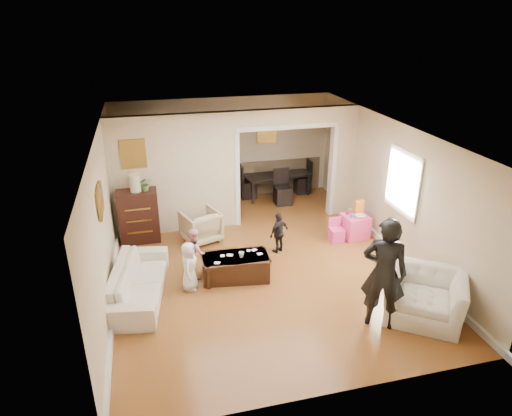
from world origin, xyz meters
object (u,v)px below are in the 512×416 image
object	(u,v)px
coffee_table	(236,267)
dining_table	(276,184)
child_toddler	(279,233)
child_kneel_a	(189,266)
armchair_back	(201,226)
play_table	(354,226)
adult_person	(384,274)
child_kneel_b	(195,252)
coffee_cup	(241,255)
cyan_cup	(352,215)
dresser	(139,216)
table_lamp	(135,183)
sofa	(139,281)
armchair_front	(424,296)

from	to	relation	value
coffee_table	dining_table	world-z (taller)	dining_table
child_toddler	child_kneel_a	bearing A→B (deg)	-6.77
armchair_back	coffee_table	world-z (taller)	armchair_back
play_table	adult_person	bearing A→B (deg)	-108.24
child_kneel_b	child_toddler	world-z (taller)	child_kneel_b
coffee_cup	cyan_cup	distance (m)	2.82
coffee_cup	child_kneel_a	distance (m)	0.96
coffee_cup	dining_table	bearing A→B (deg)	65.20
dresser	table_lamp	distance (m)	0.74
table_lamp	child_kneel_b	size ratio (longest dim) A/B	0.38
armchair_back	sofa	bearing A→B (deg)	34.76
play_table	sofa	bearing A→B (deg)	-165.53
dresser	dining_table	size ratio (longest dim) A/B	0.64
armchair_back	cyan_cup	distance (m)	3.22
sofa	coffee_table	distance (m)	1.73
sofa	coffee_table	bearing A→B (deg)	-74.64
armchair_back	dresser	xyz separation A→B (m)	(-1.25, 0.32, 0.23)
sofa	child_toddler	xyz separation A→B (m)	(2.77, 0.92, 0.13)
dresser	cyan_cup	world-z (taller)	dresser
child_kneel_b	coffee_table	bearing A→B (deg)	-125.31
play_table	cyan_cup	xyz separation A→B (m)	(-0.10, -0.05, 0.29)
coffee_cup	child_kneel_a	xyz separation A→B (m)	(-0.95, -0.10, -0.05)
armchair_back	child_toddler	size ratio (longest dim) A/B	0.86
armchair_back	adult_person	world-z (taller)	adult_person
sofa	child_kneel_a	size ratio (longest dim) A/B	2.28
adult_person	child_kneel_b	world-z (taller)	adult_person
armchair_front	play_table	size ratio (longest dim) A/B	2.26
table_lamp	child_toddler	size ratio (longest dim) A/B	0.42
child_kneel_a	coffee_table	bearing A→B (deg)	-62.11
armchair_back	child_toddler	xyz separation A→B (m)	(1.46, -0.88, 0.10)
armchair_back	child_kneel_a	bearing A→B (deg)	56.92
sofa	cyan_cup	world-z (taller)	sofa
coffee_table	cyan_cup	distance (m)	2.91
play_table	dining_table	distance (m)	2.94
table_lamp	armchair_front	bearing A→B (deg)	-41.36
child_toddler	sofa	bearing A→B (deg)	-13.70
coffee_table	dining_table	distance (m)	4.22
table_lamp	coffee_cup	xyz separation A→B (m)	(1.76, -2.00, -0.81)
adult_person	child_kneel_b	bearing A→B (deg)	-8.63
armchair_front	dresser	distance (m)	5.77
table_lamp	coffee_table	xyz separation A→B (m)	(1.66, -1.95, -1.08)
dining_table	armchair_front	bearing A→B (deg)	-89.54
armchair_back	table_lamp	size ratio (longest dim) A/B	2.06
play_table	adult_person	distance (m)	3.09
coffee_table	child_kneel_b	distance (m)	0.80
child_kneel_a	child_kneel_b	xyz separation A→B (m)	(0.15, 0.45, 0.02)
dresser	coffee_table	xyz separation A→B (m)	(1.66, -1.95, -0.34)
table_lamp	play_table	distance (m)	4.72
dresser	cyan_cup	xyz separation A→B (m)	(4.40, -1.00, -0.02)
coffee_cup	cyan_cup	bearing A→B (deg)	20.84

